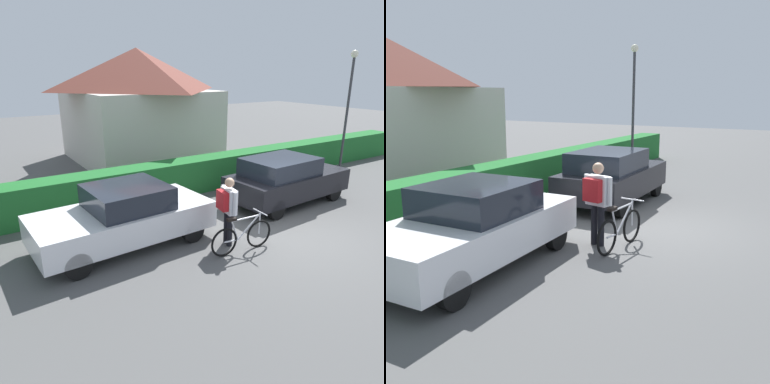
# 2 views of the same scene
# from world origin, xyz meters

# --- Properties ---
(ground_plane) EXTENTS (60.00, 60.00, 0.00)m
(ground_plane) POSITION_xyz_m (0.00, 0.00, 0.00)
(ground_plane) COLOR #505050
(hedge_row) EXTENTS (21.55, 0.90, 1.11)m
(hedge_row) POSITION_xyz_m (0.00, 4.30, 0.55)
(hedge_row) COLOR #1F662A
(hedge_row) RESTS_ON ground
(house_distant) EXTENTS (5.74, 6.24, 4.87)m
(house_distant) POSITION_xyz_m (0.28, 9.54, 2.49)
(house_distant) COLOR beige
(house_distant) RESTS_ON ground
(parked_car_near) EXTENTS (4.23, 2.06, 1.44)m
(parked_car_near) POSITION_xyz_m (-3.78, 1.73, 0.72)
(parked_car_near) COLOR silver
(parked_car_near) RESTS_ON ground
(parked_car_far) EXTENTS (4.02, 1.95, 1.47)m
(parked_car_far) POSITION_xyz_m (1.53, 1.72, 0.76)
(parked_car_far) COLOR black
(parked_car_far) RESTS_ON ground
(bicycle) EXTENTS (1.64, 0.50, 0.89)m
(bicycle) POSITION_xyz_m (-1.70, -0.07, 0.38)
(bicycle) COLOR black
(bicycle) RESTS_ON ground
(person_rider) EXTENTS (0.41, 0.66, 1.65)m
(person_rider) POSITION_xyz_m (-1.77, 0.41, 1.00)
(person_rider) COLOR black
(person_rider) RESTS_ON ground
(street_lamp) EXTENTS (0.28, 0.28, 4.68)m
(street_lamp) POSITION_xyz_m (6.59, 3.38, 2.98)
(street_lamp) COLOR #38383D
(street_lamp) RESTS_ON ground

